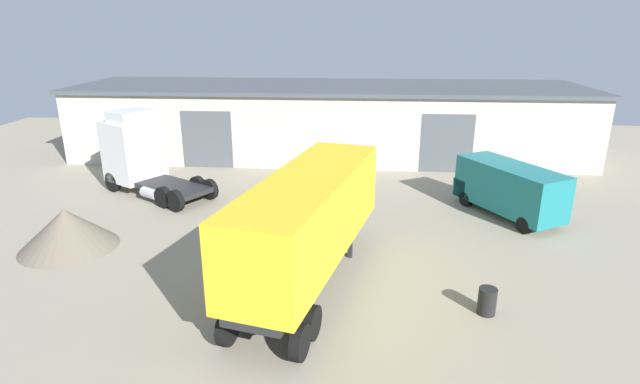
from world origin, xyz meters
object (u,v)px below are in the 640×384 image
Objects in this scene: tractor_unit_white at (139,154)px; gravel_pile at (67,229)px; container_trailer_blue at (308,218)px; delivery_van_teal at (507,187)px; oil_drum at (487,301)px.

gravel_pile is (0.04, -7.50, -1.22)m from tractor_unit_white.
tractor_unit_white is 14.19m from container_trailer_blue.
container_trailer_blue is (10.17, -9.88, 0.49)m from tractor_unit_white.
gravel_pile is (-18.86, -5.18, -0.51)m from delivery_van_teal.
delivery_van_teal is 19.57m from gravel_pile.
oil_drum is (15.91, -3.74, -0.40)m from gravel_pile.
gravel_pile is at bearing 166.78° from oil_drum.
oil_drum is (15.96, -11.24, -1.63)m from tractor_unit_white.
container_trailer_blue reaches higher than gravel_pile.
delivery_van_teal is 6.55× the size of oil_drum.
container_trailer_blue is 11.17× the size of oil_drum.
container_trailer_blue is 2.54× the size of gravel_pile.
delivery_van_teal is 9.44m from oil_drum.
gravel_pile is at bearing 90.67° from container_trailer_blue.
gravel_pile is at bearing 122.01° from tractor_unit_white.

